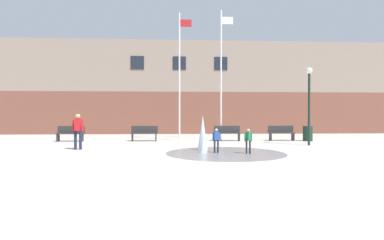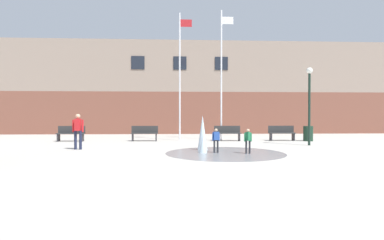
% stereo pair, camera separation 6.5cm
% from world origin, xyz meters
% --- Properties ---
extents(ground_plane, '(100.00, 100.00, 0.00)m').
position_xyz_m(ground_plane, '(0.00, 0.00, 0.00)').
color(ground_plane, '#B2ADA3').
extents(library_building, '(36.00, 6.05, 7.92)m').
position_xyz_m(library_building, '(0.00, 20.70, 3.96)').
color(library_building, brown).
rests_on(library_building, ground).
extents(splash_fountain, '(4.79, 4.79, 1.52)m').
position_xyz_m(splash_fountain, '(1.13, 5.13, 0.46)').
color(splash_fountain, gray).
rests_on(splash_fountain, ground).
extents(park_bench_far_left, '(1.60, 0.44, 0.91)m').
position_xyz_m(park_bench_far_left, '(-6.54, 10.62, 0.48)').
color(park_bench_far_left, '#28282D').
rests_on(park_bench_far_left, ground).
extents(park_bench_left_of_flagpoles, '(1.60, 0.44, 0.91)m').
position_xyz_m(park_bench_left_of_flagpoles, '(-2.20, 10.65, 0.48)').
color(park_bench_left_of_flagpoles, '#28282D').
rests_on(park_bench_left_of_flagpoles, ground).
extents(park_bench_under_left_flagpole, '(1.60, 0.44, 0.91)m').
position_xyz_m(park_bench_under_left_flagpole, '(2.81, 10.50, 0.48)').
color(park_bench_under_left_flagpole, '#28282D').
rests_on(park_bench_under_left_flagpole, ground).
extents(park_bench_near_trashcan, '(1.60, 0.44, 0.91)m').
position_xyz_m(park_bench_near_trashcan, '(6.16, 10.55, 0.48)').
color(park_bench_near_trashcan, '#28282D').
rests_on(park_bench_near_trashcan, ground).
extents(child_in_fountain, '(0.31, 0.24, 0.99)m').
position_xyz_m(child_in_fountain, '(2.57, 4.27, 0.58)').
color(child_in_fountain, '#28282D').
rests_on(child_in_fountain, ground).
extents(child_with_pink_shirt, '(0.31, 0.17, 0.99)m').
position_xyz_m(child_with_pink_shirt, '(1.34, 4.59, 0.58)').
color(child_with_pink_shirt, '#28282D').
rests_on(child_with_pink_shirt, ground).
extents(adult_watching, '(0.50, 0.35, 1.59)m').
position_xyz_m(adult_watching, '(-4.67, 6.14, 0.93)').
color(adult_watching, '#1E233D').
rests_on(adult_watching, ground).
extents(flagpole_left, '(0.80, 0.10, 7.86)m').
position_xyz_m(flagpole_left, '(-0.05, 11.06, 4.18)').
color(flagpole_left, silver).
rests_on(flagpole_left, ground).
extents(flagpole_right, '(0.80, 0.10, 8.07)m').
position_xyz_m(flagpole_right, '(2.54, 11.06, 4.28)').
color(flagpole_right, silver).
rests_on(flagpole_right, ground).
extents(lamp_post_right_lane, '(0.32, 0.32, 3.98)m').
position_xyz_m(lamp_post_right_lane, '(6.51, 7.50, 2.59)').
color(lamp_post_right_lane, '#192D23').
rests_on(lamp_post_right_lane, ground).
extents(trash_can, '(0.56, 0.56, 0.90)m').
position_xyz_m(trash_can, '(7.63, 10.12, 0.45)').
color(trash_can, '#193323').
rests_on(trash_can, ground).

